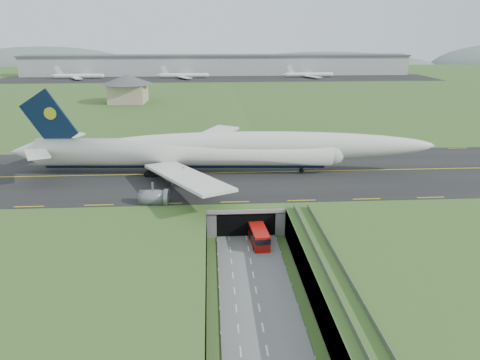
{
  "coord_description": "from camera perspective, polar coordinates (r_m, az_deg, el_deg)",
  "views": [
    {
      "loc": [
        -6.9,
        -79.28,
        40.46
      ],
      "look_at": [
        -0.46,
        20.0,
        8.37
      ],
      "focal_mm": 35.0,
      "sensor_mm": 36.0,
      "label": 1
    }
  ],
  "objects": [
    {
      "name": "service_building",
      "position": [
        239.66,
        -13.55,
        11.07
      ],
      "size": [
        25.88,
        25.88,
        13.59
      ],
      "rotation": [
        0.0,
        0.0,
        -0.04
      ],
      "color": "tan",
      "rests_on": "ground"
    },
    {
      "name": "tunnel_portal",
      "position": [
        103.16,
        0.37,
        -3.22
      ],
      "size": [
        17.0,
        22.3,
        6.0
      ],
      "color": "gray",
      "rests_on": "ground"
    },
    {
      "name": "distant_hills",
      "position": [
        516.17,
        4.35,
        12.88
      ],
      "size": [
        700.0,
        91.0,
        60.0
      ],
      "color": "slate",
      "rests_on": "ground"
    },
    {
      "name": "cargo_terminal",
      "position": [
        379.68,
        -2.77,
        13.85
      ],
      "size": [
        320.0,
        67.0,
        15.6
      ],
      "color": "#B2B2B2",
      "rests_on": "ground"
    },
    {
      "name": "guideway",
      "position": [
        71.94,
        11.44,
        -11.75
      ],
      "size": [
        3.0,
        53.0,
        7.05
      ],
      "color": "#A8A8A3",
      "rests_on": "ground"
    },
    {
      "name": "ground",
      "position": [
        89.28,
        1.14,
        -9.08
      ],
      "size": [
        900.0,
        900.0,
        0.0
      ],
      "primitive_type": "plane",
      "color": "#2C5120",
      "rests_on": "ground"
    },
    {
      "name": "taxiway",
      "position": [
        117.63,
        -0.19,
        0.89
      ],
      "size": [
        800.0,
        44.0,
        0.18
      ],
      "primitive_type": "cube",
      "color": "black",
      "rests_on": "airfield_deck"
    },
    {
      "name": "jumbo_jet",
      "position": [
        116.17,
        -3.0,
        3.61
      ],
      "size": [
        105.46,
        65.68,
        21.77
      ],
      "rotation": [
        0.0,
        0.0,
        -0.07
      ],
      "color": "silver",
      "rests_on": "ground"
    },
    {
      "name": "trench_road",
      "position": [
        82.64,
        1.58,
        -11.37
      ],
      "size": [
        12.0,
        75.0,
        0.2
      ],
      "primitive_type": "cube",
      "color": "slate",
      "rests_on": "ground"
    },
    {
      "name": "shuttle_tram",
      "position": [
        92.24,
        2.35,
        -6.92
      ],
      "size": [
        3.65,
        8.3,
        3.29
      ],
      "rotation": [
        0.0,
        0.0,
        0.08
      ],
      "color": "#AB100B",
      "rests_on": "ground"
    },
    {
      "name": "airfield_deck",
      "position": [
        87.96,
        1.15,
        -7.34
      ],
      "size": [
        800.0,
        800.0,
        6.0
      ],
      "primitive_type": "cube",
      "color": "gray",
      "rests_on": "ground"
    }
  ]
}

